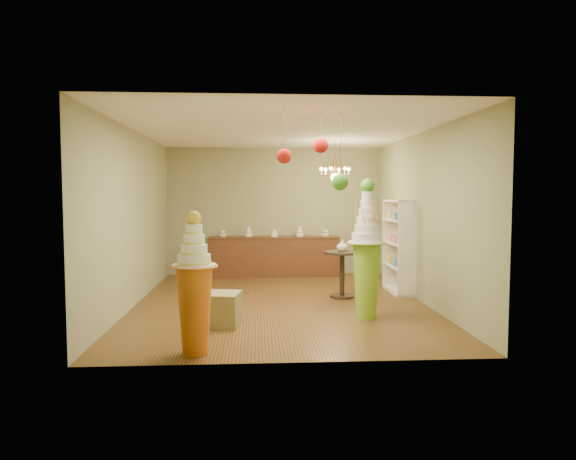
{
  "coord_description": "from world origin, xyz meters",
  "views": [
    {
      "loc": [
        -0.42,
        -8.93,
        1.91
      ],
      "look_at": [
        0.14,
        0.0,
        1.28
      ],
      "focal_mm": 32.0,
      "sensor_mm": 36.0,
      "label": 1
    }
  ],
  "objects": [
    {
      "name": "pom_green_mid",
      "position": [
        0.71,
        -2.12,
        2.07
      ],
      "size": [
        0.22,
        0.22,
        1.04
      ],
      "color": "#433C30",
      "rests_on": "ceiling"
    },
    {
      "name": "pom_red_right",
      "position": [
        0.44,
        -2.1,
        2.56
      ],
      "size": [
        0.21,
        0.21,
        0.55
      ],
      "color": "#433C30",
      "rests_on": "ceiling"
    },
    {
      "name": "vase",
      "position": [
        1.16,
        0.37,
        0.97
      ],
      "size": [
        0.23,
        0.23,
        0.21
      ],
      "primitive_type": "imported",
      "rotation": [
        0.0,
        0.0,
        -0.15
      ],
      "color": "white",
      "rests_on": "round_table"
    },
    {
      "name": "wall_right",
      "position": [
        2.5,
        0.0,
        1.5
      ],
      "size": [
        0.04,
        6.5,
        3.0
      ],
      "primitive_type": "cube",
      "color": "#919568",
      "rests_on": "ground"
    },
    {
      "name": "wall_back",
      "position": [
        0.0,
        3.25,
        1.5
      ],
      "size": [
        5.0,
        0.04,
        3.0
      ],
      "primitive_type": "cube",
      "color": "#919568",
      "rests_on": "ground"
    },
    {
      "name": "wall_left",
      "position": [
        -2.5,
        0.0,
        1.5
      ],
      "size": [
        0.04,
        6.5,
        3.0
      ],
      "primitive_type": "cube",
      "color": "#919568",
      "rests_on": "ground"
    },
    {
      "name": "pedestal_green",
      "position": [
        1.27,
        -1.22,
        0.86
      ],
      "size": [
        0.75,
        0.75,
        2.14
      ],
      "rotation": [
        0.0,
        0.0,
        0.4
      ],
      "color": "#88C42B",
      "rests_on": "floor"
    },
    {
      "name": "ceiling",
      "position": [
        0.0,
        0.0,
        3.0
      ],
      "size": [
        6.5,
        6.5,
        0.0
      ],
      "primitive_type": "plane",
      "rotation": [
        3.14,
        0.0,
        0.0
      ],
      "color": "white",
      "rests_on": "ground"
    },
    {
      "name": "shelving_unit",
      "position": [
        2.34,
        0.8,
        0.9
      ],
      "size": [
        0.33,
        1.2,
        1.8
      ],
      "color": "white",
      "rests_on": "floor"
    },
    {
      "name": "pom_red_left",
      "position": [
        -0.06,
        -2.33,
        2.39
      ],
      "size": [
        0.19,
        0.19,
        0.7
      ],
      "color": "#433C30",
      "rests_on": "ceiling"
    },
    {
      "name": "burlap_riser",
      "position": [
        -0.93,
        -1.55,
        0.24
      ],
      "size": [
        0.62,
        0.62,
        0.48
      ],
      "primitive_type": "cube",
      "rotation": [
        0.0,
        0.0,
        -0.17
      ],
      "color": "olive",
      "rests_on": "floor"
    },
    {
      "name": "pedestal_orange",
      "position": [
        -1.15,
        -2.85,
        0.69
      ],
      "size": [
        0.61,
        0.61,
        1.71
      ],
      "rotation": [
        0.0,
        0.0,
        -0.19
      ],
      "color": "orange",
      "rests_on": "floor"
    },
    {
      "name": "sideboard",
      "position": [
        0.0,
        2.97,
        0.48
      ],
      "size": [
        3.04,
        0.54,
        1.16
      ],
      "color": "#552E1A",
      "rests_on": "floor"
    },
    {
      "name": "wall_front",
      "position": [
        0.0,
        -3.25,
        1.5
      ],
      "size": [
        5.0,
        0.04,
        3.0
      ],
      "primitive_type": "cube",
      "color": "#919568",
      "rests_on": "ground"
    },
    {
      "name": "floor",
      "position": [
        0.0,
        0.0,
        0.0
      ],
      "size": [
        6.5,
        6.5,
        0.0
      ],
      "primitive_type": "plane",
      "color": "#563817",
      "rests_on": "ground"
    },
    {
      "name": "round_table",
      "position": [
        1.16,
        0.37,
        0.55
      ],
      "size": [
        0.68,
        0.68,
        0.86
      ],
      "rotation": [
        0.0,
        0.0,
        0.02
      ],
      "color": "black",
      "rests_on": "floor"
    },
    {
      "name": "chandelier",
      "position": [
        1.19,
        1.5,
        2.3
      ],
      "size": [
        0.71,
        0.71,
        0.85
      ],
      "rotation": [
        0.0,
        0.0,
        0.08
      ],
      "color": "#D58C4B",
      "rests_on": "ceiling"
    }
  ]
}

